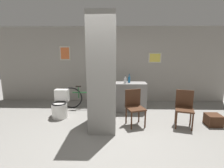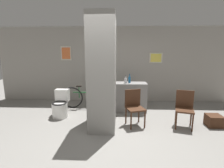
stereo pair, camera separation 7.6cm
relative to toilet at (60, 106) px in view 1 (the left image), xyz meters
The scene contains 11 objects.
ground_plane 1.75m from the toilet, 37.79° to the right, with size 14.00×14.00×0.00m, color gray.
wall_back 2.31m from the toilet, 49.12° to the left, with size 8.00×0.09×2.60m.
pillar_center 1.66m from the toilet, 21.99° to the right, with size 0.63×1.12×2.60m.
counter_shelf 1.86m from the toilet, 16.27° to the left, with size 1.29×0.44×0.87m.
toilet is the anchor object (origin of this frame).
chair_near_pillar 2.05m from the toilet, 13.01° to the right, with size 0.51×0.51×0.87m.
chair_by_doorway 3.23m from the toilet, ahead, with size 0.50×0.50×0.87m.
bicycle 0.92m from the toilet, 49.65° to the left, with size 1.59×0.42×0.73m.
bottle_tall 2.10m from the toilet, 15.53° to the left, with size 0.07×0.07×0.28m.
bottle_short 1.98m from the toilet, 14.72° to the left, with size 0.08×0.08×0.23m.
floor_crate 3.96m from the toilet, ahead, with size 0.34×0.34×0.27m.
Camera 1 is at (0.19, -3.50, 1.85)m, focal length 28.00 mm.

